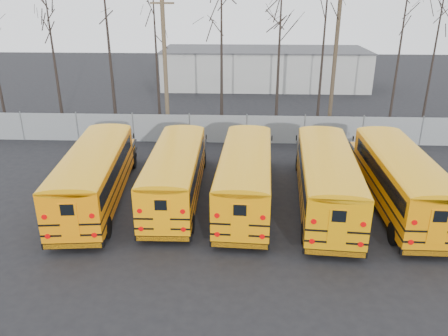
{
  "coord_description": "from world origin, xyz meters",
  "views": [
    {
      "loc": [
        -0.31,
        -17.27,
        9.92
      ],
      "look_at": [
        -1.2,
        3.25,
        1.6
      ],
      "focal_mm": 35.0,
      "sensor_mm": 36.0,
      "label": 1
    }
  ],
  "objects_px": {
    "bus_a": "(95,171)",
    "bus_c": "(246,172)",
    "bus_d": "(327,175)",
    "bus_b": "(176,170)",
    "bus_e": "(399,175)",
    "utility_pole_left": "(165,64)",
    "utility_pole_right": "(335,56)"
  },
  "relations": [
    {
      "from": "utility_pole_right",
      "to": "bus_b",
      "type": "bearing_deg",
      "value": -126.44
    },
    {
      "from": "bus_e",
      "to": "utility_pole_left",
      "type": "distance_m",
      "value": 18.48
    },
    {
      "from": "bus_b",
      "to": "bus_d",
      "type": "relative_size",
      "value": 0.94
    },
    {
      "from": "bus_c",
      "to": "utility_pole_left",
      "type": "distance_m",
      "value": 14.02
    },
    {
      "from": "bus_b",
      "to": "bus_e",
      "type": "distance_m",
      "value": 10.87
    },
    {
      "from": "bus_c",
      "to": "utility_pole_right",
      "type": "height_order",
      "value": "utility_pole_right"
    },
    {
      "from": "bus_b",
      "to": "bus_c",
      "type": "xyz_separation_m",
      "value": [
        3.49,
        -0.28,
        0.05
      ]
    },
    {
      "from": "bus_b",
      "to": "bus_d",
      "type": "distance_m",
      "value": 7.39
    },
    {
      "from": "bus_b",
      "to": "bus_c",
      "type": "relative_size",
      "value": 0.97
    },
    {
      "from": "bus_d",
      "to": "bus_e",
      "type": "distance_m",
      "value": 3.51
    },
    {
      "from": "utility_pole_right",
      "to": "bus_d",
      "type": "bearing_deg",
      "value": -102.98
    },
    {
      "from": "bus_b",
      "to": "utility_pole_right",
      "type": "xyz_separation_m",
      "value": [
        10.45,
        15.19,
        3.55
      ]
    },
    {
      "from": "bus_c",
      "to": "bus_d",
      "type": "height_order",
      "value": "bus_d"
    },
    {
      "from": "bus_c",
      "to": "utility_pole_left",
      "type": "bearing_deg",
      "value": 118.59
    },
    {
      "from": "bus_c",
      "to": "utility_pole_right",
      "type": "xyz_separation_m",
      "value": [
        6.97,
        15.47,
        3.5
      ]
    },
    {
      "from": "bus_e",
      "to": "utility_pole_right",
      "type": "bearing_deg",
      "value": 92.27
    },
    {
      "from": "bus_a",
      "to": "bus_e",
      "type": "xyz_separation_m",
      "value": [
        14.77,
        0.11,
        0.0
      ]
    },
    {
      "from": "bus_b",
      "to": "utility_pole_left",
      "type": "xyz_separation_m",
      "value": [
        -2.41,
        12.0,
        3.39
      ]
    },
    {
      "from": "bus_d",
      "to": "utility_pole_right",
      "type": "xyz_separation_m",
      "value": [
        3.09,
        15.79,
        3.46
      ]
    },
    {
      "from": "bus_d",
      "to": "bus_c",
      "type": "bearing_deg",
      "value": 179.85
    },
    {
      "from": "bus_e",
      "to": "utility_pole_left",
      "type": "bearing_deg",
      "value": 137.64
    },
    {
      "from": "utility_pole_left",
      "to": "utility_pole_right",
      "type": "distance_m",
      "value": 13.25
    },
    {
      "from": "bus_a",
      "to": "bus_d",
      "type": "bearing_deg",
      "value": -5.72
    },
    {
      "from": "bus_a",
      "to": "bus_d",
      "type": "height_order",
      "value": "bus_d"
    },
    {
      "from": "bus_a",
      "to": "bus_c",
      "type": "distance_m",
      "value": 7.39
    },
    {
      "from": "bus_d",
      "to": "utility_pole_right",
      "type": "bearing_deg",
      "value": 83.48
    },
    {
      "from": "bus_a",
      "to": "utility_pole_right",
      "type": "bearing_deg",
      "value": 42.15
    },
    {
      "from": "bus_e",
      "to": "utility_pole_left",
      "type": "xyz_separation_m",
      "value": [
        -13.27,
        12.43,
        3.3
      ]
    },
    {
      "from": "bus_d",
      "to": "bus_b",
      "type": "bearing_deg",
      "value": 179.94
    },
    {
      "from": "bus_e",
      "to": "bus_a",
      "type": "bearing_deg",
      "value": -178.81
    },
    {
      "from": "bus_a",
      "to": "bus_b",
      "type": "xyz_separation_m",
      "value": [
        3.9,
        0.55,
        -0.08
      ]
    },
    {
      "from": "bus_b",
      "to": "utility_pole_left",
      "type": "distance_m",
      "value": 12.69
    }
  ]
}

